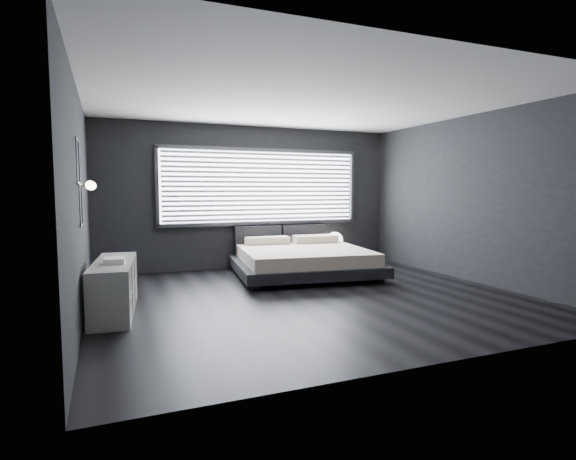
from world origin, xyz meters
name	(u,v)px	position (x,y,z in m)	size (l,w,h in m)	color
room	(310,200)	(0.00, 0.00, 1.40)	(6.04, 6.00, 2.80)	black
window	(263,187)	(0.20, 2.70, 1.61)	(4.14, 0.09, 1.52)	white
headboard	(281,238)	(0.58, 2.64, 0.57)	(1.96, 0.16, 0.52)	black
sconce_near	(90,185)	(-2.88, 0.05, 1.60)	(0.18, 0.11, 0.11)	silver
sconce_far	(92,186)	(-2.88, 0.65, 1.60)	(0.18, 0.11, 0.11)	silver
wall_art_upper	(78,161)	(-2.98, -0.55, 1.85)	(0.01, 0.48, 0.48)	#47474C
wall_art_lower	(81,205)	(-2.98, -0.30, 1.38)	(0.01, 0.48, 0.48)	#47474C
bed	(302,259)	(0.58, 1.60, 0.29)	(2.72, 2.63, 0.63)	black
nightstand	(335,256)	(1.72, 2.46, 0.16)	(0.56, 0.47, 0.33)	white
orb_lamp	(335,240)	(1.71, 2.45, 0.50)	(0.34, 0.34, 0.34)	white
dresser	(115,287)	(-2.65, 0.12, 0.33)	(0.64, 1.68, 0.66)	white
book_stack	(114,261)	(-2.65, -0.05, 0.69)	(0.28, 0.35, 0.07)	white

